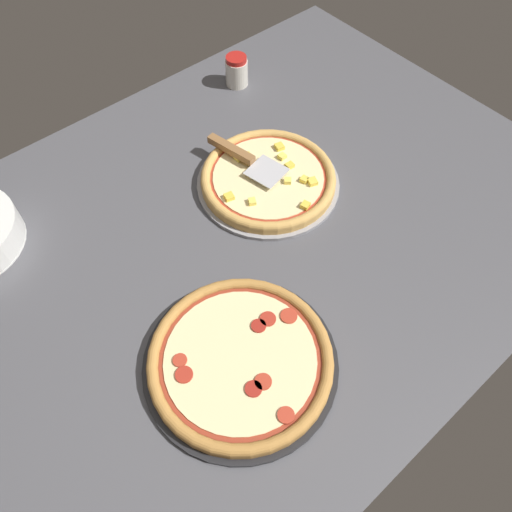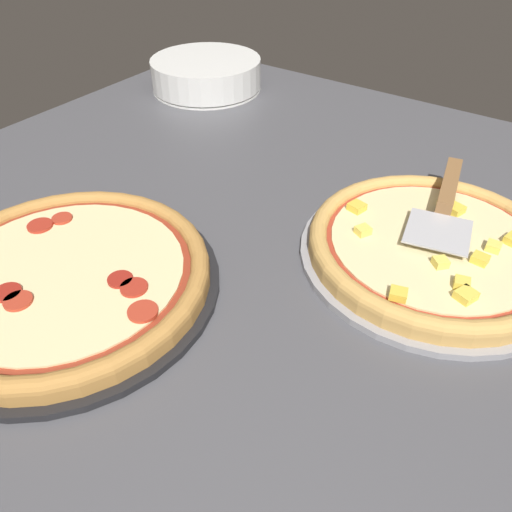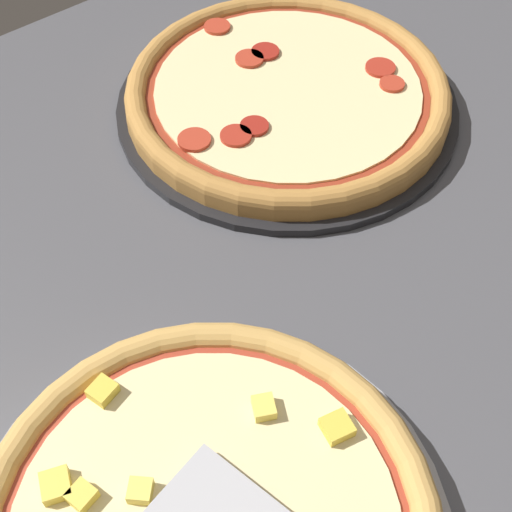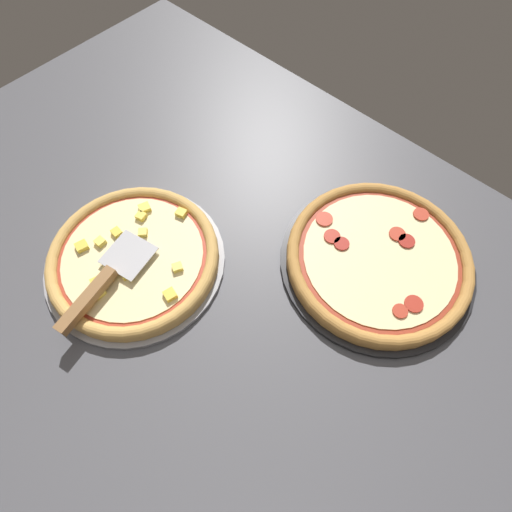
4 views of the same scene
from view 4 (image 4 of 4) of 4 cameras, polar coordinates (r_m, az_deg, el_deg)
The scene contains 6 objects.
ground_plane at distance 84.35cm, azimuth -9.07°, elevation -1.96°, with size 155.21×120.58×3.60cm, color #4C4C51.
pizza_pan_front at distance 85.22cm, azimuth -16.79°, elevation -0.76°, with size 36.46×36.46×1.00cm, color #939399.
pizza_front at distance 83.62cm, azimuth -17.12°, elevation -0.14°, with size 34.27×34.27×3.16cm.
pizza_pan_back at distance 85.14cm, azimuth 16.81°, elevation -0.86°, with size 39.37×39.37×1.00cm, color black.
pizza_back at distance 83.54cm, azimuth 17.14°, elevation -0.24°, with size 37.01×37.01×2.92cm.
serving_spatula at distance 79.65cm, azimuth -21.83°, elevation -4.45°, with size 10.00×23.41×2.00cm.
Camera 4 is at (35.12, -18.62, 72.59)cm, focal length 28.00 mm.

